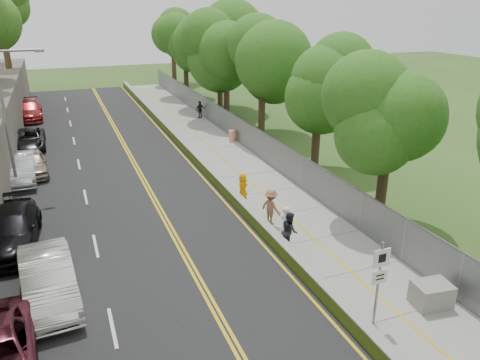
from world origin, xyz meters
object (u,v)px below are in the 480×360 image
construction_barrel (232,136)px  person_far (200,110)px  signpost (379,275)px  car_1 (48,280)px  concrete_block (431,294)px  streetlight (9,113)px  painter_0 (243,188)px

construction_barrel → person_far: size_ratio=0.53×
signpost → car_1: 11.55m
signpost → construction_barrel: (3.25, 22.44, -1.49)m
signpost → car_1: size_ratio=0.61×
signpost → concrete_block: 2.94m
signpost → construction_barrel: bearing=81.8°
streetlight → concrete_block: streetlight is taller
person_far → signpost: bearing=63.4°
painter_0 → person_far: bearing=-8.9°
car_1 → painter_0: 11.42m
streetlight → construction_barrel: 16.27m
construction_barrel → person_far: person_far is taller
streetlight → car_1: 12.25m
construction_barrel → streetlight: bearing=-159.8°
signpost → construction_barrel: size_ratio=3.68×
streetlight → person_far: (14.66, 13.70, -3.79)m
painter_0 → car_1: bearing=121.8°
signpost → construction_barrel: signpost is taller
signpost → painter_0: (-0.30, 11.26, -1.12)m
painter_0 → person_far: 19.76m
streetlight → car_1: (1.38, -11.57, -3.77)m
painter_0 → person_far: size_ratio=0.99×
concrete_block → person_far: 30.57m
car_1 → painter_0: car_1 is taller
streetlight → construction_barrel: (14.76, 5.43, -4.17)m
painter_0 → signpost: bearing=-177.3°
construction_barrel → car_1: size_ratio=0.17×
concrete_block → car_1: 13.73m
streetlight → person_far: 20.42m
streetlight → painter_0: streetlight is taller
car_1 → painter_0: (9.83, 5.82, -0.03)m
signpost → streetlight: bearing=124.1°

